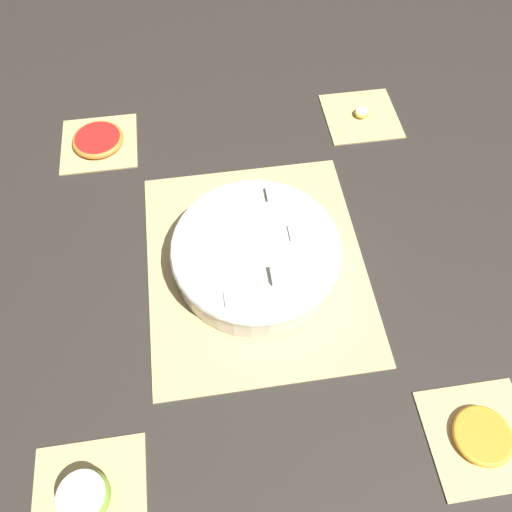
{
  "coord_description": "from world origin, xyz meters",
  "views": [
    {
      "loc": [
        -0.43,
        0.06,
        0.73
      ],
      "look_at": [
        0.0,
        0.0,
        0.03
      ],
      "focal_mm": 35.0,
      "sensor_mm": 36.0,
      "label": 1
    }
  ],
  "objects_px": {
    "banana_coin_single": "(362,113)",
    "apple_half": "(84,497)",
    "fruit_salad_bowl": "(257,253)",
    "orange_slice_whole": "(483,436)",
    "grapefruit_slice": "(98,140)"
  },
  "relations": [
    {
      "from": "grapefruit_slice",
      "to": "apple_half",
      "type": "bearing_deg",
      "value": 180.0
    },
    {
      "from": "fruit_salad_bowl",
      "to": "apple_half",
      "type": "distance_m",
      "value": 0.42
    },
    {
      "from": "fruit_salad_bowl",
      "to": "apple_half",
      "type": "bearing_deg",
      "value": 140.34
    },
    {
      "from": "apple_half",
      "to": "banana_coin_single",
      "type": "xyz_separation_m",
      "value": [
        0.65,
        -0.54,
        -0.02
      ]
    },
    {
      "from": "orange_slice_whole",
      "to": "fruit_salad_bowl",
      "type": "bearing_deg",
      "value": 39.45
    },
    {
      "from": "banana_coin_single",
      "to": "grapefruit_slice",
      "type": "distance_m",
      "value": 0.54
    },
    {
      "from": "apple_half",
      "to": "grapefruit_slice",
      "type": "xyz_separation_m",
      "value": [
        0.65,
        0.0,
        -0.01
      ]
    },
    {
      "from": "orange_slice_whole",
      "to": "banana_coin_single",
      "type": "xyz_separation_m",
      "value": [
        0.65,
        0.0,
        -0.0
      ]
    },
    {
      "from": "apple_half",
      "to": "grapefruit_slice",
      "type": "relative_size",
      "value": 0.66
    },
    {
      "from": "orange_slice_whole",
      "to": "apple_half",
      "type": "bearing_deg",
      "value": 90.0
    },
    {
      "from": "banana_coin_single",
      "to": "apple_half",
      "type": "bearing_deg",
      "value": 140.41
    },
    {
      "from": "fruit_salad_bowl",
      "to": "apple_half",
      "type": "height_order",
      "value": "fruit_salad_bowl"
    },
    {
      "from": "fruit_salad_bowl",
      "to": "apple_half",
      "type": "relative_size",
      "value": 4.15
    },
    {
      "from": "apple_half",
      "to": "fruit_salad_bowl",
      "type": "bearing_deg",
      "value": -39.66
    },
    {
      "from": "apple_half",
      "to": "banana_coin_single",
      "type": "relative_size",
      "value": 2.22
    }
  ]
}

